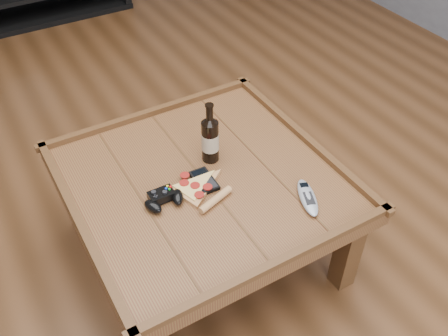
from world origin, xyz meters
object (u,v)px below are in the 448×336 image
pizza_slice (198,189)px  game_controller (164,199)px  coffee_table (203,189)px  beer_bottle (210,138)px  smartphone (204,181)px  remote_control (308,197)px

pizza_slice → game_controller: bearing=158.7°
coffee_table → pizza_slice: size_ratio=3.25×
beer_bottle → coffee_table: bearing=-134.0°
game_controller → smartphone: 0.18m
beer_bottle → smartphone: (-0.09, -0.11, -0.10)m
game_controller → beer_bottle: bearing=26.9°
coffee_table → beer_bottle: 0.20m
pizza_slice → smartphone: (0.04, 0.03, -0.00)m
beer_bottle → remote_control: (0.19, -0.38, -0.09)m
coffee_table → remote_control: (0.28, -0.30, 0.07)m
remote_control → coffee_table: bearing=155.1°
game_controller → remote_control: (0.46, -0.25, -0.01)m
coffee_table → game_controller: (-0.18, -0.05, 0.08)m
game_controller → smartphone: bearing=8.1°
coffee_table → smartphone: size_ratio=7.67×
pizza_slice → beer_bottle: bearing=29.0°
coffee_table → beer_bottle: size_ratio=3.92×
beer_bottle → remote_control: 0.44m
coffee_table → remote_control: remote_control is taller
beer_bottle → remote_control: bearing=-63.0°
smartphone → coffee_table: bearing=79.6°
beer_bottle → pizza_slice: beer_bottle is taller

